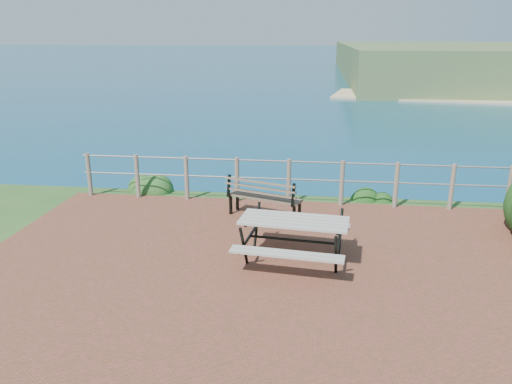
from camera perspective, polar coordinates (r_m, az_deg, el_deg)
ground at (r=8.02m, az=2.21°, el=-9.05°), size 10.00×7.00×0.12m
ocean at (r=207.19m, az=7.21°, el=16.38°), size 1200.00×1200.00×0.00m
safety_railing at (r=10.94m, az=3.77°, el=1.49°), size 9.40×0.10×1.00m
picnic_table at (r=8.16m, az=4.32°, el=-5.01°), size 1.80×1.50×0.73m
park_bench at (r=10.06m, az=0.99°, el=0.08°), size 1.57×0.87×0.87m
shrub_lip_west at (r=12.36m, az=-11.91°, el=0.26°), size 0.86×0.86×0.63m
shrub_lip_east at (r=11.53m, az=13.25°, el=-1.10°), size 0.83×0.83×0.60m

